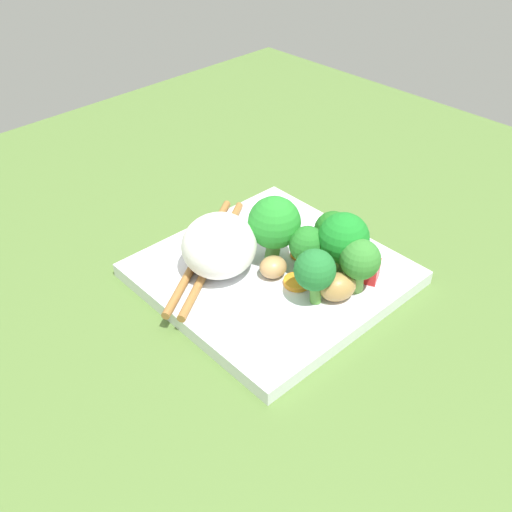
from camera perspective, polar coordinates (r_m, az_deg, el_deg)
name	(u,v)px	position (r cm, az deg, el deg)	size (l,w,h in cm)	color
ground_plane	(271,286)	(65.81, 1.46, -2.91)	(110.00, 110.00, 2.00)	#577937
square_plate	(272,274)	(64.68, 1.48, -1.70)	(24.28, 24.28, 1.55)	white
rice_mound	(219,245)	(62.12, -3.52, 1.01)	(8.16, 7.80, 6.44)	white
broccoli_floret_0	(307,246)	(61.99, 4.89, 1.00)	(3.89, 3.89, 5.46)	#71C151
broccoli_floret_1	(343,239)	(61.47, 8.30, 1.62)	(5.33, 5.33, 7.22)	#62AE47
broccoli_floret_2	(333,231)	(64.61, 7.33, 2.37)	(4.12, 4.12, 5.54)	#62A244
broccoli_floret_3	(274,223)	(62.85, 1.75, 3.11)	(5.62, 5.62, 7.64)	#71C157
broccoli_floret_4	(360,261)	(59.98, 9.83, -0.49)	(4.11, 4.11, 6.04)	#67A146
broccoli_floret_5	(315,271)	(58.07, 5.61, -1.41)	(4.15, 4.15, 6.02)	#599E3F
carrot_slice_0	(300,254)	(66.01, 4.21, 0.20)	(2.16, 2.16, 0.44)	orange
carrot_slice_1	(299,281)	(62.28, 4.10, -2.35)	(2.82, 2.82, 0.53)	orange
carrot_slice_2	(323,277)	(62.74, 6.35, -2.03)	(2.18, 2.18, 0.77)	orange
pepper_chunk_0	(370,271)	(63.16, 10.79, -1.38)	(2.16, 1.72, 2.24)	red
pepper_chunk_1	(338,238)	(67.87, 7.80, 1.71)	(2.59, 1.82, 1.64)	red
chicken_piece_0	(273,267)	(62.51, 1.64, -1.05)	(2.93, 2.66, 2.28)	tan
chicken_piece_1	(353,248)	(66.03, 9.20, 0.79)	(3.85, 2.77, 2.31)	#B39347
chicken_piece_4	(338,287)	(60.08, 7.77, -2.92)	(3.82, 2.88, 2.88)	#B3874A
chopstick_pair	(207,254)	(65.67, -4.68, 0.19)	(13.04, 19.15, 0.87)	#A26E37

